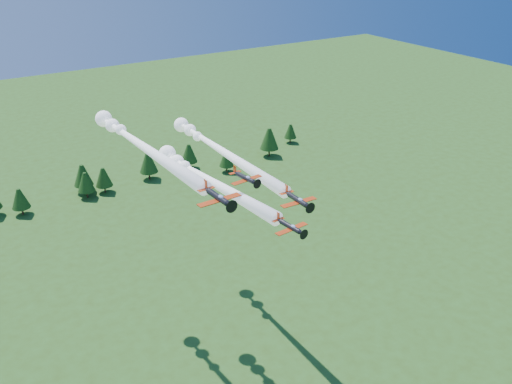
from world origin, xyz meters
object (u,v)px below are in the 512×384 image
plane_lead (204,177)px  plane_right (217,148)px  plane_left (138,143)px  plane_slot (246,178)px

plane_lead → plane_right: bearing=47.0°
plane_lead → plane_left: size_ratio=0.83×
plane_lead → plane_right: 18.72m
plane_lead → plane_right: size_ratio=0.79×
plane_left → plane_slot: bearing=-63.4°
plane_lead → plane_slot: size_ratio=6.36×
plane_lead → plane_slot: bearing=-79.7°
plane_lead → plane_right: (11.22, 14.95, -0.96)m
plane_left → plane_right: 21.58m
plane_lead → plane_left: (-8.88, 10.62, 5.55)m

